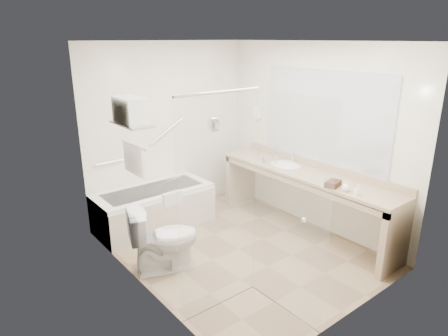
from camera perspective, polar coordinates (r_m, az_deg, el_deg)
floor at (r=5.13m, az=2.13°, el=-11.50°), size 3.20×3.20×0.00m
ceiling at (r=4.46m, az=2.52°, el=17.65°), size 2.60×3.20×0.10m
wall_back at (r=5.91m, az=-7.91°, el=5.39°), size 2.60×0.10×2.50m
wall_front at (r=3.65m, az=18.94°, el=-3.56°), size 2.60×0.10×2.50m
wall_left at (r=3.96m, az=-12.13°, el=-1.28°), size 0.10×3.20×2.50m
wall_right at (r=5.55m, az=12.57°, el=4.30°), size 0.10×3.20×2.50m
bathtub at (r=5.68m, az=-9.94°, el=-5.62°), size 1.60×0.73×0.59m
grab_bar_short at (r=5.54m, az=-16.00°, el=0.78°), size 0.40×0.03×0.03m
grab_bar_long at (r=5.85m, az=-8.13°, el=5.25°), size 0.53×0.03×0.33m
shower_enclosure at (r=3.66m, az=4.23°, el=-5.64°), size 0.96×0.91×2.11m
towel_shelf at (r=4.19m, az=-13.17°, el=6.88°), size 0.24×0.55×0.81m
vanity_counter at (r=5.43m, az=11.50°, el=-2.67°), size 0.55×2.70×0.95m
sink at (r=5.64m, az=8.73°, el=0.22°), size 0.40×0.52×0.14m
faucet at (r=5.71m, az=9.78°, el=1.55°), size 0.03×0.03×0.14m
mirror at (r=5.39m, az=13.95°, el=7.07°), size 0.02×2.00×1.20m
hairdryer_unit at (r=6.17m, az=4.80°, el=7.95°), size 0.08×0.10×0.18m
toilet at (r=4.61m, az=-8.58°, el=-9.99°), size 0.87×0.66×0.76m
amenity_basket at (r=4.91m, az=15.30°, el=-2.19°), size 0.23×0.18×0.07m
soap_bottle_a at (r=4.74m, az=18.50°, el=-3.37°), size 0.09×0.13×0.05m
soap_bottle_b at (r=4.80m, az=17.02°, el=-2.64°), size 0.14×0.15×0.10m
water_bottle_left at (r=5.54m, az=7.44°, el=1.24°), size 0.06×0.06×0.20m
water_bottle_mid at (r=5.79m, az=5.58°, el=2.05°), size 0.06×0.06×0.20m
water_bottle_right at (r=5.75m, az=7.57°, el=1.92°), size 0.06×0.06×0.21m
drinking_glass_near at (r=5.61m, az=5.83°, el=1.00°), size 0.07×0.07×0.09m
drinking_glass_far at (r=5.70m, az=5.83°, el=1.24°), size 0.07×0.07×0.08m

